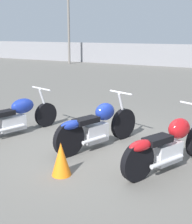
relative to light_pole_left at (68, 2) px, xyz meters
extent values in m
plane|color=#5B5954|center=(9.67, -13.78, -4.14)|extent=(60.00, 60.00, 0.00)
cylinder|color=slate|center=(0.00, 0.00, -0.77)|extent=(0.16, 0.16, 6.75)
cylinder|color=black|center=(8.07, -13.03, -3.86)|extent=(0.25, 0.57, 0.56)
cube|color=silver|center=(7.84, -13.88, -3.89)|extent=(0.35, 0.61, 0.31)
ellipsoid|color=navy|center=(7.91, -13.61, -3.55)|extent=(0.41, 0.59, 0.33)
cube|color=black|center=(7.77, -14.14, -3.63)|extent=(0.39, 0.64, 0.10)
cylinder|color=silver|center=(8.05, -13.12, -3.23)|extent=(0.65, 0.21, 0.04)
cylinder|color=silver|center=(8.06, -13.08, -3.55)|extent=(0.11, 0.25, 0.62)
cylinder|color=silver|center=(7.91, -14.06, -3.95)|extent=(0.26, 0.70, 0.07)
cylinder|color=black|center=(10.01, -12.93, -3.83)|extent=(0.29, 0.63, 0.63)
cylinder|color=black|center=(9.57, -14.28, -3.83)|extent=(0.29, 0.63, 0.63)
cube|color=silver|center=(9.77, -13.68, -3.86)|extent=(0.35, 0.55, 0.35)
ellipsoid|color=navy|center=(9.84, -13.45, -3.48)|extent=(0.41, 0.50, 0.34)
cube|color=black|center=(9.69, -13.91, -3.56)|extent=(0.38, 0.55, 0.10)
ellipsoid|color=navy|center=(9.58, -14.24, -3.57)|extent=(0.33, 0.48, 0.16)
cylinder|color=silver|center=(9.98, -13.03, -3.16)|extent=(0.56, 0.22, 0.04)
cylinder|color=silver|center=(10.00, -12.98, -3.49)|extent=(0.13, 0.26, 0.65)
cylinder|color=silver|center=(9.84, -13.85, -3.92)|extent=(0.24, 0.55, 0.07)
cylinder|color=black|center=(10.98, -14.59, -3.84)|extent=(0.33, 0.59, 0.60)
cube|color=silver|center=(11.25, -13.97, -3.87)|extent=(0.40, 0.58, 0.33)
ellipsoid|color=#AD1419|center=(11.35, -13.73, -3.51)|extent=(0.43, 0.50, 0.34)
cube|color=black|center=(11.15, -14.20, -3.59)|extent=(0.41, 0.54, 0.10)
ellipsoid|color=#AD1419|center=(11.00, -14.55, -3.60)|extent=(0.36, 0.48, 0.16)
cylinder|color=silver|center=(11.30, -14.15, -3.93)|extent=(0.34, 0.68, 0.07)
cone|color=orange|center=(9.89, -14.98, -3.88)|extent=(0.30, 0.30, 0.53)
camera|label=1|loc=(12.52, -18.61, -2.00)|focal=50.00mm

